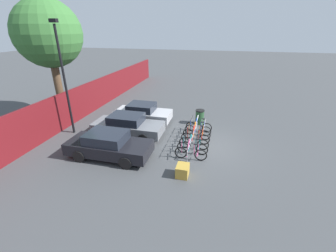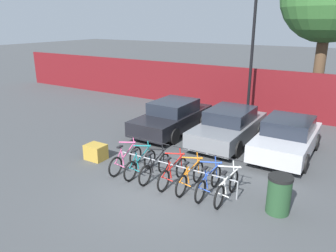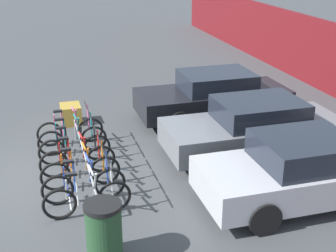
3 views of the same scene
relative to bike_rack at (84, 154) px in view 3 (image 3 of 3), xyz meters
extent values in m
plane|color=#424447|center=(-0.08, -0.68, -0.49)|extent=(120.00, 120.00, 0.00)
cylinder|color=gray|center=(0.00, 0.00, 0.06)|extent=(4.06, 0.04, 0.04)
cylinder|color=gray|center=(-2.03, 0.00, -0.22)|extent=(0.04, 0.04, 0.55)
cylinder|color=gray|center=(2.03, 0.00, -0.22)|extent=(0.04, 0.04, 0.55)
torus|color=black|center=(-1.78, -0.68, -0.16)|extent=(0.06, 0.66, 0.66)
torus|color=black|center=(-1.78, 0.38, -0.16)|extent=(0.06, 0.66, 0.66)
cylinder|color=#E55993|center=(-1.78, 0.01, 0.16)|extent=(0.60, 0.04, 0.76)
cylinder|color=#E55993|center=(-1.78, -0.04, 0.47)|extent=(0.68, 0.04, 0.16)
cylinder|color=#E55993|center=(-1.78, -0.33, 0.10)|extent=(0.14, 0.04, 0.63)
cylinder|color=#E55993|center=(-1.78, -0.53, 0.12)|extent=(0.32, 0.03, 0.58)
cylinder|color=#E55993|center=(-1.78, -0.48, -0.19)|extent=(0.40, 0.03, 0.08)
cylinder|color=#E55993|center=(-1.78, 0.33, 0.18)|extent=(0.12, 0.04, 0.69)
cylinder|color=black|center=(-1.78, 0.29, 0.55)|extent=(0.52, 0.03, 0.03)
cube|color=black|center=(-1.78, -0.42, 0.44)|extent=(0.10, 0.22, 0.05)
torus|color=black|center=(-1.18, -0.68, -0.16)|extent=(0.06, 0.66, 0.66)
torus|color=black|center=(-1.18, 0.38, -0.16)|extent=(0.06, 0.66, 0.66)
cylinder|color=#197A7F|center=(-1.18, 0.01, 0.16)|extent=(0.60, 0.04, 0.76)
cylinder|color=#197A7F|center=(-1.18, -0.04, 0.47)|extent=(0.68, 0.04, 0.16)
cylinder|color=#197A7F|center=(-1.18, -0.33, 0.10)|extent=(0.14, 0.04, 0.63)
cylinder|color=#197A7F|center=(-1.18, -0.53, 0.12)|extent=(0.32, 0.03, 0.58)
cylinder|color=#197A7F|center=(-1.18, -0.48, -0.19)|extent=(0.40, 0.03, 0.08)
cylinder|color=#197A7F|center=(-1.18, 0.33, 0.18)|extent=(0.12, 0.04, 0.69)
cylinder|color=black|center=(-1.18, 0.29, 0.55)|extent=(0.52, 0.03, 0.03)
cube|color=black|center=(-1.18, -0.42, 0.44)|extent=(0.10, 0.22, 0.05)
torus|color=black|center=(-0.62, -0.68, -0.16)|extent=(0.06, 0.66, 0.66)
torus|color=black|center=(-0.62, 0.38, -0.16)|extent=(0.06, 0.66, 0.66)
cylinder|color=black|center=(-0.62, 0.01, 0.16)|extent=(0.60, 0.04, 0.76)
cylinder|color=black|center=(-0.62, -0.04, 0.47)|extent=(0.68, 0.04, 0.16)
cylinder|color=black|center=(-0.62, -0.33, 0.10)|extent=(0.14, 0.04, 0.63)
cylinder|color=black|center=(-0.62, -0.53, 0.12)|extent=(0.32, 0.03, 0.58)
cylinder|color=black|center=(-0.62, -0.48, -0.19)|extent=(0.40, 0.03, 0.08)
cylinder|color=black|center=(-0.62, 0.33, 0.18)|extent=(0.12, 0.04, 0.69)
cylinder|color=black|center=(-0.62, 0.29, 0.55)|extent=(0.52, 0.03, 0.03)
cube|color=black|center=(-0.62, -0.42, 0.44)|extent=(0.10, 0.22, 0.05)
torus|color=black|center=(0.04, -0.68, -0.16)|extent=(0.06, 0.66, 0.66)
torus|color=black|center=(0.04, 0.38, -0.16)|extent=(0.06, 0.66, 0.66)
cylinder|color=red|center=(0.04, 0.01, 0.16)|extent=(0.60, 0.04, 0.76)
cylinder|color=red|center=(0.04, -0.04, 0.47)|extent=(0.68, 0.04, 0.16)
cylinder|color=red|center=(0.04, -0.33, 0.10)|extent=(0.14, 0.04, 0.63)
cylinder|color=red|center=(0.04, -0.53, 0.12)|extent=(0.32, 0.03, 0.58)
cylinder|color=red|center=(0.04, -0.48, -0.19)|extent=(0.40, 0.03, 0.08)
cylinder|color=red|center=(0.04, 0.33, 0.18)|extent=(0.12, 0.04, 0.69)
cylinder|color=black|center=(0.04, 0.29, 0.55)|extent=(0.52, 0.03, 0.03)
cube|color=black|center=(0.04, -0.42, 0.44)|extent=(0.10, 0.22, 0.05)
torus|color=black|center=(0.63, -0.68, -0.16)|extent=(0.06, 0.66, 0.66)
torus|color=black|center=(0.63, 0.38, -0.16)|extent=(0.06, 0.66, 0.66)
cylinder|color=orange|center=(0.63, 0.01, 0.16)|extent=(0.60, 0.04, 0.76)
cylinder|color=orange|center=(0.63, -0.04, 0.47)|extent=(0.68, 0.04, 0.16)
cylinder|color=orange|center=(0.63, -0.33, 0.10)|extent=(0.14, 0.04, 0.63)
cylinder|color=orange|center=(0.63, -0.53, 0.12)|extent=(0.32, 0.03, 0.58)
cylinder|color=orange|center=(0.63, -0.48, -0.19)|extent=(0.40, 0.03, 0.08)
cylinder|color=orange|center=(0.63, 0.33, 0.18)|extent=(0.12, 0.04, 0.69)
cylinder|color=black|center=(0.63, 0.29, 0.55)|extent=(0.52, 0.03, 0.03)
cube|color=black|center=(0.63, -0.42, 0.44)|extent=(0.10, 0.22, 0.05)
torus|color=black|center=(1.22, -0.68, -0.16)|extent=(0.06, 0.66, 0.66)
torus|color=black|center=(1.22, 0.38, -0.16)|extent=(0.06, 0.66, 0.66)
cylinder|color=#284CB7|center=(1.22, 0.01, 0.16)|extent=(0.60, 0.04, 0.76)
cylinder|color=#284CB7|center=(1.22, -0.04, 0.47)|extent=(0.68, 0.04, 0.16)
cylinder|color=#284CB7|center=(1.22, -0.33, 0.10)|extent=(0.14, 0.04, 0.63)
cylinder|color=#284CB7|center=(1.22, -0.53, 0.12)|extent=(0.32, 0.03, 0.58)
cylinder|color=#284CB7|center=(1.22, -0.48, -0.19)|extent=(0.40, 0.03, 0.08)
cylinder|color=#284CB7|center=(1.22, 0.33, 0.18)|extent=(0.12, 0.04, 0.69)
cylinder|color=black|center=(1.22, 0.29, 0.55)|extent=(0.52, 0.03, 0.03)
cube|color=black|center=(1.22, -0.42, 0.44)|extent=(0.10, 0.22, 0.05)
torus|color=black|center=(1.78, -0.68, -0.16)|extent=(0.06, 0.66, 0.66)
torus|color=black|center=(1.78, 0.38, -0.16)|extent=(0.06, 0.66, 0.66)
cylinder|color=silver|center=(1.78, 0.01, 0.16)|extent=(0.60, 0.04, 0.76)
cylinder|color=silver|center=(1.78, -0.04, 0.47)|extent=(0.68, 0.04, 0.16)
cylinder|color=silver|center=(1.78, -0.33, 0.10)|extent=(0.14, 0.04, 0.63)
cylinder|color=silver|center=(1.78, -0.53, 0.12)|extent=(0.32, 0.03, 0.58)
cylinder|color=silver|center=(1.78, -0.48, -0.19)|extent=(0.40, 0.03, 0.08)
cylinder|color=silver|center=(1.78, 0.33, 0.18)|extent=(0.12, 0.04, 0.69)
cylinder|color=black|center=(1.78, 0.29, 0.55)|extent=(0.52, 0.03, 0.03)
cube|color=black|center=(1.78, -0.42, 0.44)|extent=(0.10, 0.22, 0.05)
cube|color=black|center=(-2.53, 4.07, 0.07)|extent=(1.80, 4.43, 0.62)
cube|color=#1E232D|center=(-2.53, 4.18, 0.64)|extent=(1.58, 2.04, 0.52)
cylinder|color=black|center=(-3.39, 5.36, -0.17)|extent=(0.20, 0.64, 0.64)
cylinder|color=black|center=(-1.68, 5.36, -0.17)|extent=(0.20, 0.64, 0.64)
cylinder|color=black|center=(-3.39, 2.79, -0.17)|extent=(0.20, 0.64, 0.64)
cylinder|color=black|center=(-1.68, 2.79, -0.17)|extent=(0.20, 0.64, 0.64)
cube|color=slate|center=(0.10, 4.12, 0.07)|extent=(1.80, 4.40, 0.62)
cube|color=#1E232D|center=(0.10, 4.23, 0.64)|extent=(1.58, 2.02, 0.52)
cylinder|color=black|center=(-0.75, 5.40, -0.17)|extent=(0.20, 0.64, 0.64)
cylinder|color=black|center=(0.96, 5.40, -0.17)|extent=(0.20, 0.64, 0.64)
cylinder|color=black|center=(-0.75, 2.85, -0.17)|extent=(0.20, 0.64, 0.64)
cylinder|color=black|center=(0.96, 2.85, -0.17)|extent=(0.20, 0.64, 0.64)
cube|color=#B7B7BC|center=(2.42, 3.97, 0.07)|extent=(1.80, 3.98, 0.62)
cube|color=#1E232D|center=(2.42, 4.07, 0.64)|extent=(1.58, 1.83, 0.52)
cylinder|color=black|center=(1.56, 5.12, -0.17)|extent=(0.20, 0.64, 0.64)
cylinder|color=black|center=(1.56, 2.81, -0.17)|extent=(0.20, 0.64, 0.64)
cylinder|color=black|center=(3.27, 2.81, -0.17)|extent=(0.20, 0.64, 0.64)
cylinder|color=#234728|center=(3.15, -0.04, -0.02)|extent=(0.60, 0.60, 0.95)
cylinder|color=black|center=(3.15, -0.04, 0.50)|extent=(0.63, 0.63, 0.08)
cube|color=#B28C33|center=(-3.27, 0.00, -0.22)|extent=(0.70, 0.56, 0.55)
camera|label=1|loc=(-11.87, -1.46, 5.88)|focal=24.00mm
camera|label=2|loc=(4.65, -7.86, 4.28)|focal=35.00mm
camera|label=3|loc=(9.67, -0.84, 4.48)|focal=50.00mm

